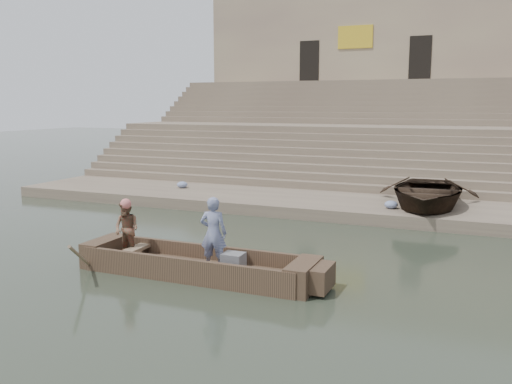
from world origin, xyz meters
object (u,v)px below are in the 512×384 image
Objects in this scene: standing_man at (213,233)px; television at (233,262)px; main_rowboat at (197,271)px; rowing_man at (127,229)px; beached_rowboat at (426,192)px.

television is at bearing 173.87° from standing_man.
television reaches higher than main_rowboat.
standing_man is 0.77m from television.
rowing_man is (-2.38, 0.09, -0.14)m from standing_man.
television is at bearing -113.39° from beached_rowboat.
main_rowboat is 2.07m from rowing_man.
television is (2.83, -0.05, -0.48)m from rowing_man.
standing_man is 0.34× the size of beached_rowboat.
main_rowboat is 1.04m from standing_man.
main_rowboat is 3.70× the size of rowing_man.
television is 9.18m from beached_rowboat.
beached_rowboat is at bearing 64.14° from main_rowboat.
main_rowboat is at bearing -16.15° from standing_man.
main_rowboat is 3.05× the size of standing_man.
standing_man reaches higher than television.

